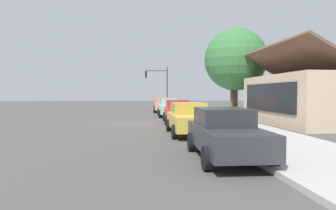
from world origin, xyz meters
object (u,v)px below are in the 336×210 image
(car_cherry, at_px, (178,111))
(traffic_light_main, at_px, (159,82))
(car_seafoam, at_px, (169,107))
(car_charcoal, at_px, (225,133))
(fire_hydrant_red, at_px, (245,134))
(shade_tree, at_px, (236,60))
(utility_pole_wooden, at_px, (232,72))
(car_mustard, at_px, (189,118))
(car_coral, at_px, (163,105))

(car_cherry, bearing_deg, traffic_light_main, -176.32)
(car_seafoam, distance_m, car_charcoal, 17.19)
(car_cherry, height_order, traffic_light_main, traffic_light_main)
(traffic_light_main, distance_m, fire_hydrant_red, 25.58)
(shade_tree, height_order, fire_hydrant_red, shade_tree)
(car_seafoam, bearing_deg, shade_tree, 85.18)
(car_seafoam, height_order, traffic_light_main, traffic_light_main)
(car_charcoal, xyz_separation_m, utility_pole_wooden, (-16.23, 5.34, 3.11))
(car_charcoal, distance_m, utility_pole_wooden, 17.36)
(car_seafoam, bearing_deg, car_mustard, 0.61)
(car_mustard, bearing_deg, car_charcoal, 2.56)
(car_coral, xyz_separation_m, car_seafoam, (6.25, 0.03, -0.00))
(car_cherry, distance_m, car_charcoal, 11.63)
(car_coral, relative_size, traffic_light_main, 0.87)
(car_coral, relative_size, shade_tree, 0.58)
(car_mustard, xyz_separation_m, fire_hydrant_red, (3.76, 1.56, -0.32))
(car_charcoal, bearing_deg, utility_pole_wooden, 163.07)
(car_mustard, relative_size, utility_pole_wooden, 0.61)
(car_charcoal, bearing_deg, car_cherry, -178.62)
(traffic_light_main, bearing_deg, car_seafoam, 1.53)
(car_charcoal, height_order, utility_pole_wooden, utility_pole_wooden)
(fire_hydrant_red, bearing_deg, utility_pole_wooden, 164.44)
(car_mustard, relative_size, car_charcoal, 1.02)
(car_coral, distance_m, car_charcoal, 23.45)
(traffic_light_main, relative_size, utility_pole_wooden, 0.69)
(car_cherry, height_order, car_charcoal, same)
(traffic_light_main, bearing_deg, car_charcoal, 0.68)
(utility_pole_wooden, bearing_deg, traffic_light_main, -152.75)
(car_seafoam, relative_size, utility_pole_wooden, 0.61)
(car_mustard, bearing_deg, traffic_light_main, -179.42)
(utility_pole_wooden, bearing_deg, car_charcoal, -18.21)
(car_seafoam, xyz_separation_m, car_mustard, (11.57, -0.17, 0.00))
(shade_tree, relative_size, utility_pole_wooden, 1.04)
(car_coral, height_order, shade_tree, shade_tree)
(car_coral, distance_m, utility_pole_wooden, 9.55)
(car_seafoam, height_order, car_cherry, same)
(car_mustard, relative_size, traffic_light_main, 0.87)
(car_seafoam, bearing_deg, car_cherry, 1.77)
(car_seafoam, bearing_deg, car_coral, -178.33)
(car_mustard, distance_m, fire_hydrant_red, 4.08)
(car_charcoal, relative_size, shade_tree, 0.57)
(car_seafoam, xyz_separation_m, traffic_light_main, (-10.02, -0.27, 2.68))
(shade_tree, bearing_deg, traffic_light_main, -150.23)
(car_seafoam, distance_m, traffic_light_main, 10.38)
(car_seafoam, bearing_deg, car_charcoal, 1.61)
(shade_tree, height_order, traffic_light_main, shade_tree)
(car_coral, relative_size, utility_pole_wooden, 0.61)
(shade_tree, distance_m, utility_pole_wooden, 1.23)
(car_mustard, bearing_deg, car_coral, 179.85)
(car_coral, distance_m, shade_tree, 9.98)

